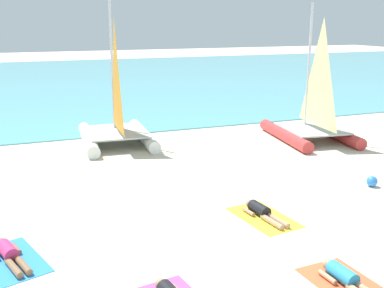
{
  "coord_description": "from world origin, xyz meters",
  "views": [
    {
      "loc": [
        -4.9,
        -7.26,
        4.82
      ],
      "look_at": [
        0.0,
        5.43,
        1.2
      ],
      "focal_mm": 43.73,
      "sensor_mm": 36.0,
      "label": 1
    }
  ],
  "objects_px": {
    "towel_rightmost": "(264,217)",
    "sunbather_rightmost": "(262,212)",
    "sailboat_red": "(311,121)",
    "sunbather_leftmost": "(10,254)",
    "towel_center_right": "(349,287)",
    "beach_ball": "(372,181)",
    "towel_leftmost": "(11,261)",
    "sunbather_center_right": "(347,279)",
    "sailboat_white": "(116,124)"
  },
  "relations": [
    {
      "from": "sailboat_red",
      "to": "towel_center_right",
      "type": "xyz_separation_m",
      "value": [
        -5.82,
        -9.59,
        -0.81
      ]
    },
    {
      "from": "sailboat_red",
      "to": "sunbather_leftmost",
      "type": "relative_size",
      "value": 3.56
    },
    {
      "from": "sunbather_leftmost",
      "to": "towel_center_right",
      "type": "xyz_separation_m",
      "value": [
        5.89,
        -3.37,
        -0.13
      ]
    },
    {
      "from": "sunbather_rightmost",
      "to": "beach_ball",
      "type": "bearing_deg",
      "value": 3.6
    },
    {
      "from": "sailboat_red",
      "to": "towel_center_right",
      "type": "bearing_deg",
      "value": -113.74
    },
    {
      "from": "towel_rightmost",
      "to": "beach_ball",
      "type": "bearing_deg",
      "value": 11.46
    },
    {
      "from": "sunbather_leftmost",
      "to": "towel_center_right",
      "type": "relative_size",
      "value": 0.81
    },
    {
      "from": "towel_leftmost",
      "to": "sunbather_center_right",
      "type": "height_order",
      "value": "sunbather_center_right"
    },
    {
      "from": "towel_center_right",
      "to": "towel_rightmost",
      "type": "height_order",
      "value": "same"
    },
    {
      "from": "towel_rightmost",
      "to": "sailboat_white",
      "type": "bearing_deg",
      "value": 102.43
    },
    {
      "from": "sailboat_white",
      "to": "sailboat_red",
      "type": "height_order",
      "value": "sailboat_white"
    },
    {
      "from": "beach_ball",
      "to": "towel_rightmost",
      "type": "bearing_deg",
      "value": -168.54
    },
    {
      "from": "towel_rightmost",
      "to": "sunbather_rightmost",
      "type": "bearing_deg",
      "value": 96.96
    },
    {
      "from": "towel_leftmost",
      "to": "sunbather_center_right",
      "type": "bearing_deg",
      "value": -28.93
    },
    {
      "from": "sailboat_red",
      "to": "towel_center_right",
      "type": "distance_m",
      "value": 11.24
    },
    {
      "from": "towel_center_right",
      "to": "sunbather_rightmost",
      "type": "height_order",
      "value": "sunbather_rightmost"
    },
    {
      "from": "beach_ball",
      "to": "sunbather_center_right",
      "type": "bearing_deg",
      "value": -135.72
    },
    {
      "from": "sailboat_red",
      "to": "beach_ball",
      "type": "height_order",
      "value": "sailboat_red"
    },
    {
      "from": "towel_center_right",
      "to": "towel_rightmost",
      "type": "distance_m",
      "value": 3.36
    },
    {
      "from": "sailboat_white",
      "to": "towel_leftmost",
      "type": "distance_m",
      "value": 9.52
    },
    {
      "from": "towel_center_right",
      "to": "sailboat_red",
      "type": "bearing_deg",
      "value": 58.76
    },
    {
      "from": "sailboat_red",
      "to": "sunbather_rightmost",
      "type": "xyz_separation_m",
      "value": [
        -5.73,
        -6.16,
        -0.69
      ]
    },
    {
      "from": "beach_ball",
      "to": "sunbather_rightmost",
      "type": "bearing_deg",
      "value": -169.44
    },
    {
      "from": "sailboat_red",
      "to": "sunbather_leftmost",
      "type": "bearing_deg",
      "value": -144.54
    },
    {
      "from": "towel_center_right",
      "to": "sunbather_rightmost",
      "type": "distance_m",
      "value": 3.43
    },
    {
      "from": "towel_center_right",
      "to": "beach_ball",
      "type": "xyz_separation_m",
      "value": [
        4.23,
        4.2,
        0.16
      ]
    },
    {
      "from": "sunbather_center_right",
      "to": "sunbather_rightmost",
      "type": "relative_size",
      "value": 1.0
    },
    {
      "from": "sailboat_white",
      "to": "sunbather_leftmost",
      "type": "distance_m",
      "value": 9.46
    },
    {
      "from": "sailboat_red",
      "to": "sunbather_center_right",
      "type": "distance_m",
      "value": 11.18
    },
    {
      "from": "beach_ball",
      "to": "towel_leftmost",
      "type": "bearing_deg",
      "value": -174.97
    },
    {
      "from": "towel_rightmost",
      "to": "sailboat_red",
      "type": "bearing_deg",
      "value": 47.41
    },
    {
      "from": "sailboat_white",
      "to": "beach_ball",
      "type": "height_order",
      "value": "sailboat_white"
    },
    {
      "from": "sailboat_white",
      "to": "sunbather_center_right",
      "type": "bearing_deg",
      "value": -77.44
    },
    {
      "from": "towel_center_right",
      "to": "sunbather_center_right",
      "type": "xyz_separation_m",
      "value": [
        -0.0,
        0.07,
        0.13
      ]
    },
    {
      "from": "sailboat_red",
      "to": "towel_rightmost",
      "type": "relative_size",
      "value": 2.89
    },
    {
      "from": "sunbather_center_right",
      "to": "sunbather_leftmost",
      "type": "bearing_deg",
      "value": 147.25
    },
    {
      "from": "sailboat_white",
      "to": "towel_center_right",
      "type": "bearing_deg",
      "value": -77.47
    },
    {
      "from": "beach_ball",
      "to": "sailboat_red",
      "type": "bearing_deg",
      "value": 73.64
    },
    {
      "from": "sunbather_rightmost",
      "to": "towel_rightmost",
      "type": "bearing_deg",
      "value": -90.0
    },
    {
      "from": "sailboat_white",
      "to": "sunbather_leftmost",
      "type": "relative_size",
      "value": 3.6
    },
    {
      "from": "sailboat_white",
      "to": "sailboat_red",
      "type": "distance_m",
      "value": 7.94
    },
    {
      "from": "towel_leftmost",
      "to": "beach_ball",
      "type": "relative_size",
      "value": 5.88
    },
    {
      "from": "towel_center_right",
      "to": "towel_rightmost",
      "type": "bearing_deg",
      "value": 88.47
    },
    {
      "from": "sailboat_red",
      "to": "sunbather_leftmost",
      "type": "height_order",
      "value": "sailboat_red"
    },
    {
      "from": "beach_ball",
      "to": "sailboat_white",
      "type": "bearing_deg",
      "value": 128.11
    },
    {
      "from": "towel_center_right",
      "to": "sunbather_rightmost",
      "type": "bearing_deg",
      "value": 88.63
    },
    {
      "from": "towel_center_right",
      "to": "sunbather_leftmost",
      "type": "bearing_deg",
      "value": 150.2
    },
    {
      "from": "towel_center_right",
      "to": "beach_ball",
      "type": "relative_size",
      "value": 5.88
    },
    {
      "from": "towel_center_right",
      "to": "towel_rightmost",
      "type": "xyz_separation_m",
      "value": [
        0.09,
        3.36,
        0.0
      ]
    },
    {
      "from": "towel_leftmost",
      "to": "towel_rightmost",
      "type": "distance_m",
      "value": 5.96
    }
  ]
}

